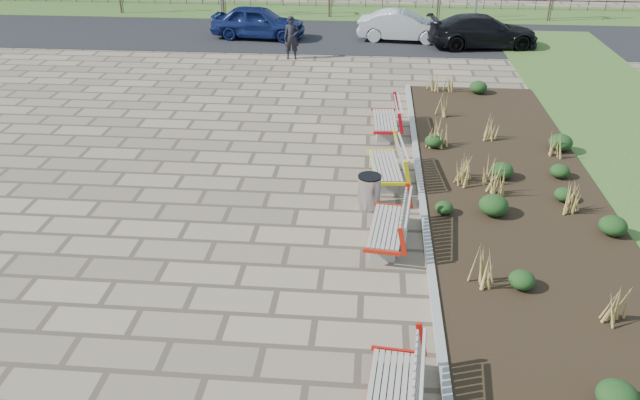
# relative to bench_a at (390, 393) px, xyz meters

# --- Properties ---
(ground) EXTENTS (120.00, 120.00, 0.00)m
(ground) POSITION_rel_bench_a_xyz_m (-3.00, 2.27, -0.50)
(ground) COLOR #826F59
(ground) RESTS_ON ground
(planting_bed) EXTENTS (4.50, 18.00, 0.10)m
(planting_bed) POSITION_rel_bench_a_xyz_m (3.25, 7.27, -0.45)
(planting_bed) COLOR black
(planting_bed) RESTS_ON ground
(planting_curb) EXTENTS (0.16, 18.00, 0.15)m
(planting_curb) POSITION_rel_bench_a_xyz_m (0.92, 7.27, -0.42)
(planting_curb) COLOR gray
(planting_curb) RESTS_ON ground
(grass_verge_far) EXTENTS (80.00, 5.00, 0.04)m
(grass_verge_far) POSITION_rel_bench_a_xyz_m (-3.00, 30.27, -0.48)
(grass_verge_far) COLOR #33511E
(grass_verge_far) RESTS_ON ground
(road) EXTENTS (80.00, 7.00, 0.02)m
(road) POSITION_rel_bench_a_xyz_m (-3.00, 24.27, -0.49)
(road) COLOR black
(road) RESTS_ON ground
(bench_a) EXTENTS (1.10, 2.18, 1.00)m
(bench_a) POSITION_rel_bench_a_xyz_m (0.00, 0.00, 0.00)
(bench_a) COLOR #B9120C
(bench_a) RESTS_ON ground
(bench_b) EXTENTS (1.12, 2.18, 1.00)m
(bench_b) POSITION_rel_bench_a_xyz_m (0.00, 5.01, 0.00)
(bench_b) COLOR #B71D0C
(bench_b) RESTS_ON ground
(bench_c) EXTENTS (1.12, 2.18, 1.00)m
(bench_c) POSITION_rel_bench_a_xyz_m (0.00, 8.19, 0.00)
(bench_c) COLOR yellow
(bench_c) RESTS_ON ground
(bench_d) EXTENTS (0.99, 2.14, 1.00)m
(bench_d) POSITION_rel_bench_a_xyz_m (0.00, 11.61, 0.00)
(bench_d) COLOR #BA0C14
(bench_d) RESTS_ON ground
(litter_bin) EXTENTS (0.55, 0.55, 0.84)m
(litter_bin) POSITION_rel_bench_a_xyz_m (-0.41, 6.68, -0.08)
(litter_bin) COLOR #B2B2B7
(litter_bin) RESTS_ON ground
(pedestrian) EXTENTS (0.70, 0.48, 1.84)m
(pedestrian) POSITION_rel_bench_a_xyz_m (-4.00, 20.07, 0.42)
(pedestrian) COLOR black
(pedestrian) RESTS_ON ground
(car_blue) EXTENTS (4.70, 2.26, 1.55)m
(car_blue) POSITION_rel_bench_a_xyz_m (-6.10, 23.63, 0.29)
(car_blue) COLOR #121E51
(car_blue) RESTS_ON road
(car_silver) EXTENTS (4.38, 1.91, 1.40)m
(car_silver) POSITION_rel_bench_a_xyz_m (0.92, 23.69, 0.22)
(car_silver) COLOR #B1B4B9
(car_silver) RESTS_ON road
(car_black) EXTENTS (5.30, 2.71, 1.47)m
(car_black) POSITION_rel_bench_a_xyz_m (4.59, 22.77, 0.26)
(car_black) COLOR black
(car_black) RESTS_ON road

